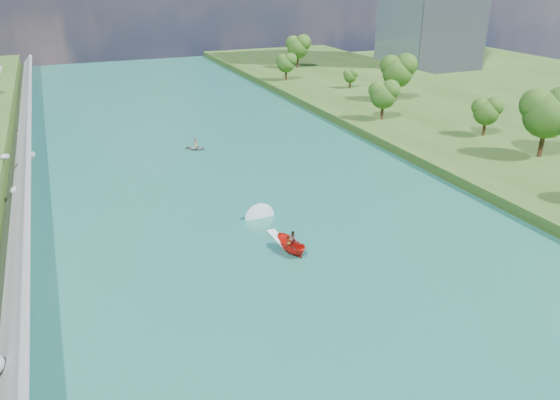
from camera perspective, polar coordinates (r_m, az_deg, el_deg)
name	(u,v)px	position (r m, az deg, el deg)	size (l,w,h in m)	color
ground	(316,279)	(51.48, 3.83, -8.28)	(260.00, 260.00, 0.00)	#2D5119
river_water	(245,201)	(67.92, -3.64, -0.12)	(55.00, 240.00, 0.10)	#196054
berm_east	(545,149)	(94.93, 25.93, 4.83)	(44.00, 240.00, 1.50)	#2D5119
riprap_bank	(15,226)	(63.70, -25.94, -2.46)	(4.01, 236.00, 4.39)	slate
trees_east	(496,112)	(89.55, 21.65, 8.52)	(17.83, 147.25, 11.85)	#154612
motorboat	(285,240)	(56.72, 0.53, -4.15)	(3.60, 19.00, 2.00)	red
raft	(196,147)	(88.17, -8.79, 5.48)	(3.91, 3.86, 1.72)	gray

